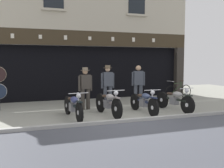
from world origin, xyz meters
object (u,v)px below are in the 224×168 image
Objects in this scene: motorcycle_left at (73,106)px; motorcycle_center_right at (175,100)px; salesman_left at (85,86)px; leaning_bicycle at (178,91)px; salesman_right at (138,83)px; advert_board_near at (133,62)px; motorcycle_center at (144,102)px; motorcycle_center_left at (108,103)px; shopkeeper_center at (108,84)px.

motorcycle_center_right is at bearing 176.00° from motorcycle_left.
motorcycle_center_right is at bearing 147.93° from salesman_left.
salesman_right is at bearing 104.88° from leaning_bicycle.
motorcycle_left is at bearing -8.18° from motorcycle_center_right.
salesman_right is at bearing -109.31° from advert_board_near.
motorcycle_center_right reaches higher than leaning_bicycle.
advert_board_near is at bearing -96.02° from salesman_right.
motorcycle_center_left is at bearing -5.39° from motorcycle_center.
motorcycle_center_right is 3.47m from leaning_bicycle.
shopkeeper_center is (-2.10, 1.61, 0.52)m from motorcycle_center_right.
motorcycle_center_left is 5.22m from advert_board_near.
motorcycle_center is at bearing -108.89° from advert_board_near.
motorcycle_center is 1.17× the size of salesman_right.
leaning_bicycle reaches higher than motorcycle_center.
salesman_right is at bearing -147.60° from motorcycle_center_left.
advert_board_near is at bearing -130.79° from shopkeeper_center.
shopkeeper_center reaches higher than salesman_right.
motorcycle_center_right is 1.99× the size of advert_board_near.
motorcycle_left is 1.21× the size of salesman_right.
motorcycle_center is 4.38m from leaning_bicycle.
motorcycle_left is 2.54m from motorcycle_center.
shopkeeper_center is at bearing -130.83° from advert_board_near.
leaning_bicycle is at bearing -172.45° from salesman_left.
salesman_left is (-3.08, 1.39, 0.47)m from motorcycle_center_right.
motorcycle_center_left is at bearing 178.48° from motorcycle_left.
leaning_bicycle is (5.13, 1.40, -0.53)m from salesman_left.
leaning_bicycle is at bearing -164.10° from shopkeeper_center.
shopkeeper_center is 3.57m from advert_board_near.
advert_board_near is (4.00, 4.27, 1.38)m from motorcycle_left.
motorcycle_center_left is 1.74m from shopkeeper_center.
motorcycle_left is 1.26× the size of salesman_left.
motorcycle_center_right is 4.46m from advert_board_near.
motorcycle_center_left is 1.18× the size of shopkeeper_center.
salesman_left is at bearing 15.78° from salesman_right.
motorcycle_left is 1.20× the size of leaning_bicycle.
motorcycle_center_left is at bearing -9.34° from motorcycle_center_right.
salesman_right reaches higher than motorcycle_left.
motorcycle_center_right is 3.41m from salesman_left.
shopkeeper_center is at bearing 96.18° from leaning_bicycle.
salesman_right is at bearing 174.78° from salesman_left.
motorcycle_center_right is at bearing 131.28° from salesman_right.
motorcycle_center_left is 1.01× the size of motorcycle_center.
motorcycle_center_left is at bearing 101.30° from salesman_left.
advert_board_near is (3.25, 2.85, 0.90)m from salesman_left.
salesman_left is at bearing -122.27° from motorcycle_left.
leaning_bicycle is (5.88, 2.82, -0.05)m from motorcycle_left.
salesman_left is 0.96× the size of salesman_right.
motorcycle_center_right reaches higher than motorcycle_center.
salesman_right is (-0.79, 1.49, 0.51)m from motorcycle_center_right.
advert_board_near reaches higher than salesman_left.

